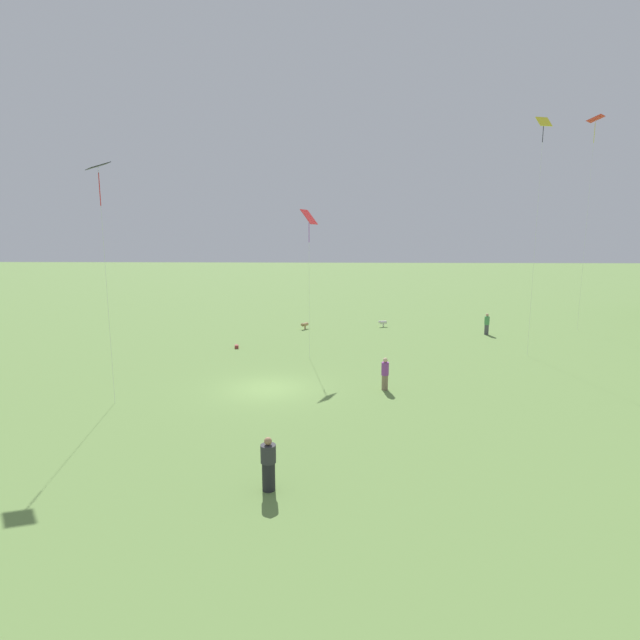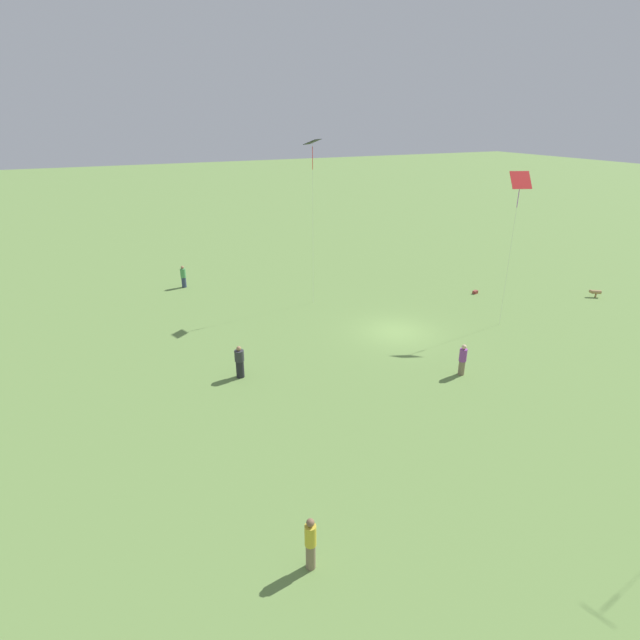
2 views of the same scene
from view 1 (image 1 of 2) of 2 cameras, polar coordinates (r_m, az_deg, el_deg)
The scene contains 11 objects.
ground_plane at distance 25.85m, azimuth -5.90°, elevation -7.80°, with size 240.00×240.00×0.00m, color #6B8E47.
person_0 at distance 25.51m, azimuth 7.44°, elevation -6.12°, with size 0.43×0.43×1.67m.
person_1 at distance 15.90m, azimuth -5.91°, elevation -16.11°, with size 0.58×0.58×1.70m.
person_3 at distance 41.37m, azimuth 18.52°, elevation -0.45°, with size 0.54×0.54×1.69m.
kite_0 at distance 31.03m, azimuth -1.27°, elevation 11.32°, with size 1.32×1.08×9.30m.
kite_1 at distance 46.53m, azimuth 28.91°, elevation 18.71°, with size 1.53×1.53×16.82m.
kite_3 at distance 24.40m, azimuth -23.97°, elevation 14.82°, with size 1.27×1.27×10.85m.
kite_4 at distance 34.80m, azimuth 24.12°, elevation 18.69°, with size 0.77×0.95×14.80m.
dog_0 at distance 43.00m, azimuth 7.15°, elevation -0.28°, with size 0.44×0.74×0.55m.
dog_1 at distance 41.61m, azimuth -1.80°, elevation -0.53°, with size 0.79×0.63×0.55m.
picnic_bag_1 at distance 35.10m, azimuth -9.51°, elevation -3.02°, with size 0.44×0.34×0.23m.
Camera 1 is at (24.41, 3.56, 7.72)m, focal length 28.00 mm.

